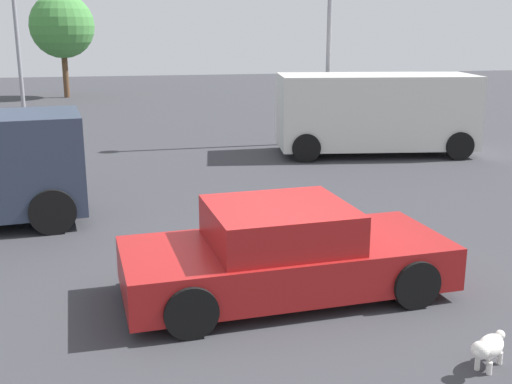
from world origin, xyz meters
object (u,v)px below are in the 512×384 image
sedan_foreground (284,254)px  van_white (376,111)px  light_post_far (14,6)px  dog (488,348)px

sedan_foreground → van_white: 10.16m
van_white → light_post_far: light_post_far is taller
light_post_far → sedan_foreground: bearing=-70.7°
dog → van_white: van_white is taller
dog → light_post_far: size_ratio=0.09×
sedan_foreground → light_post_far: (-5.55, 15.82, 3.59)m
van_white → light_post_far: bearing=153.9°
sedan_foreground → light_post_far: 17.15m
sedan_foreground → dog: bearing=-59.1°
van_white → light_post_far: (-10.39, 6.91, 2.97)m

